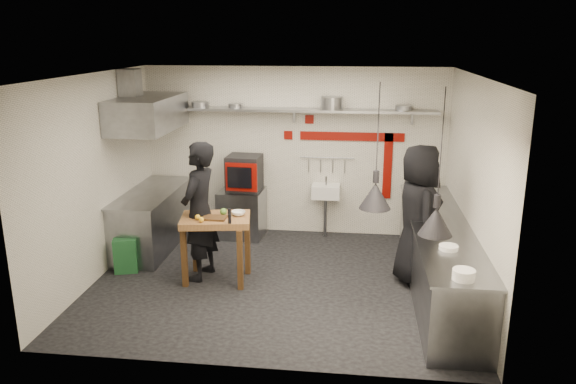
# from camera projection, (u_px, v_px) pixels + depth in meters

# --- Properties ---
(floor) EXTENTS (5.00, 5.00, 0.00)m
(floor) POSITION_uv_depth(u_px,v_px,m) (277.00, 281.00, 7.75)
(floor) COLOR black
(floor) RESTS_ON ground
(ceiling) EXTENTS (5.00, 5.00, 0.00)m
(ceiling) POSITION_uv_depth(u_px,v_px,m) (276.00, 75.00, 7.00)
(ceiling) COLOR beige
(ceiling) RESTS_ON floor
(wall_back) EXTENTS (5.00, 0.04, 2.80)m
(wall_back) POSITION_uv_depth(u_px,v_px,m) (294.00, 152.00, 9.38)
(wall_back) COLOR silver
(wall_back) RESTS_ON floor
(wall_front) EXTENTS (5.00, 0.04, 2.80)m
(wall_front) POSITION_uv_depth(u_px,v_px,m) (247.00, 239.00, 5.37)
(wall_front) COLOR silver
(wall_front) RESTS_ON floor
(wall_left) EXTENTS (0.04, 4.20, 2.80)m
(wall_left) POSITION_uv_depth(u_px,v_px,m) (96.00, 178.00, 7.66)
(wall_left) COLOR silver
(wall_left) RESTS_ON floor
(wall_right) EXTENTS (0.04, 4.20, 2.80)m
(wall_right) POSITION_uv_depth(u_px,v_px,m) (473.00, 190.00, 7.09)
(wall_right) COLOR silver
(wall_right) RESTS_ON floor
(red_band_horiz) EXTENTS (1.70, 0.02, 0.14)m
(red_band_horiz) POSITION_uv_depth(u_px,v_px,m) (352.00, 137.00, 9.18)
(red_band_horiz) COLOR #740A04
(red_band_horiz) RESTS_ON wall_back
(red_band_vert) EXTENTS (0.14, 0.02, 1.10)m
(red_band_vert) POSITION_uv_depth(u_px,v_px,m) (388.00, 166.00, 9.24)
(red_band_vert) COLOR #740A04
(red_band_vert) RESTS_ON wall_back
(red_tile_a) EXTENTS (0.14, 0.02, 0.14)m
(red_tile_a) POSITION_uv_depth(u_px,v_px,m) (309.00, 119.00, 9.19)
(red_tile_a) COLOR #740A04
(red_tile_a) RESTS_ON wall_back
(red_tile_b) EXTENTS (0.14, 0.02, 0.14)m
(red_tile_b) POSITION_uv_depth(u_px,v_px,m) (288.00, 135.00, 9.30)
(red_tile_b) COLOR #740A04
(red_tile_b) RESTS_ON wall_back
(back_shelf) EXTENTS (4.60, 0.34, 0.04)m
(back_shelf) POSITION_uv_depth(u_px,v_px,m) (293.00, 110.00, 9.02)
(back_shelf) COLOR slate
(back_shelf) RESTS_ON wall_back
(shelf_bracket_left) EXTENTS (0.04, 0.06, 0.24)m
(shelf_bracket_left) POSITION_uv_depth(u_px,v_px,m) (182.00, 113.00, 9.41)
(shelf_bracket_left) COLOR slate
(shelf_bracket_left) RESTS_ON wall_back
(shelf_bracket_mid) EXTENTS (0.04, 0.06, 0.24)m
(shelf_bracket_mid) POSITION_uv_depth(u_px,v_px,m) (294.00, 115.00, 9.19)
(shelf_bracket_mid) COLOR slate
(shelf_bracket_mid) RESTS_ON wall_back
(shelf_bracket_right) EXTENTS (0.04, 0.06, 0.24)m
(shelf_bracket_right) POSITION_uv_depth(u_px,v_px,m) (412.00, 117.00, 8.97)
(shelf_bracket_right) COLOR slate
(shelf_bracket_right) RESTS_ON wall_back
(pan_far_left) EXTENTS (0.36, 0.36, 0.09)m
(pan_far_left) POSITION_uv_depth(u_px,v_px,m) (200.00, 105.00, 9.17)
(pan_far_left) COLOR slate
(pan_far_left) RESTS_ON back_shelf
(pan_mid_left) EXTENTS (0.28, 0.28, 0.07)m
(pan_mid_left) POSITION_uv_depth(u_px,v_px,m) (236.00, 106.00, 9.11)
(pan_mid_left) COLOR slate
(pan_mid_left) RESTS_ON back_shelf
(stock_pot) EXTENTS (0.35, 0.35, 0.20)m
(stock_pot) POSITION_uv_depth(u_px,v_px,m) (332.00, 103.00, 8.91)
(stock_pot) COLOR slate
(stock_pot) RESTS_ON back_shelf
(pan_right) EXTENTS (0.34, 0.34, 0.08)m
(pan_right) POSITION_uv_depth(u_px,v_px,m) (404.00, 108.00, 8.80)
(pan_right) COLOR slate
(pan_right) RESTS_ON back_shelf
(oven_stand) EXTENTS (0.76, 0.70, 0.80)m
(oven_stand) POSITION_uv_depth(u_px,v_px,m) (242.00, 213.00, 9.41)
(oven_stand) COLOR slate
(oven_stand) RESTS_ON floor
(combi_oven) EXTENTS (0.57, 0.53, 0.58)m
(combi_oven) POSITION_uv_depth(u_px,v_px,m) (244.00, 173.00, 9.26)
(combi_oven) COLOR black
(combi_oven) RESTS_ON oven_stand
(oven_door) EXTENTS (0.52, 0.06, 0.46)m
(oven_door) POSITION_uv_depth(u_px,v_px,m) (241.00, 177.00, 8.96)
(oven_door) COLOR #740A04
(oven_door) RESTS_ON combi_oven
(oven_glass) EXTENTS (0.40, 0.04, 0.34)m
(oven_glass) POSITION_uv_depth(u_px,v_px,m) (239.00, 178.00, 8.94)
(oven_glass) COLOR black
(oven_glass) RESTS_ON oven_door
(hand_sink) EXTENTS (0.46, 0.34, 0.22)m
(hand_sink) POSITION_uv_depth(u_px,v_px,m) (326.00, 191.00, 9.31)
(hand_sink) COLOR silver
(hand_sink) RESTS_ON wall_back
(sink_tap) EXTENTS (0.03, 0.03, 0.14)m
(sink_tap) POSITION_uv_depth(u_px,v_px,m) (326.00, 181.00, 9.27)
(sink_tap) COLOR slate
(sink_tap) RESTS_ON hand_sink
(sink_drain) EXTENTS (0.06, 0.06, 0.66)m
(sink_drain) POSITION_uv_depth(u_px,v_px,m) (325.00, 217.00, 9.40)
(sink_drain) COLOR slate
(sink_drain) RESTS_ON floor
(utensil_rail) EXTENTS (0.90, 0.02, 0.02)m
(utensil_rail) POSITION_uv_depth(u_px,v_px,m) (327.00, 158.00, 9.30)
(utensil_rail) COLOR slate
(utensil_rail) RESTS_ON wall_back
(counter_right) EXTENTS (0.70, 3.80, 0.90)m
(counter_right) POSITION_uv_depth(u_px,v_px,m) (439.00, 258.00, 7.38)
(counter_right) COLOR slate
(counter_right) RESTS_ON floor
(counter_right_top) EXTENTS (0.76, 3.90, 0.03)m
(counter_right_top) POSITION_uv_depth(u_px,v_px,m) (441.00, 225.00, 7.26)
(counter_right_top) COLOR slate
(counter_right_top) RESTS_ON counter_right
(plate_stack) EXTENTS (0.28, 0.28, 0.11)m
(plate_stack) POSITION_uv_depth(u_px,v_px,m) (464.00, 275.00, 5.58)
(plate_stack) COLOR silver
(plate_stack) RESTS_ON counter_right_top
(small_bowl_right) EXTENTS (0.26, 0.26, 0.05)m
(small_bowl_right) POSITION_uv_depth(u_px,v_px,m) (449.00, 247.00, 6.37)
(small_bowl_right) COLOR silver
(small_bowl_right) RESTS_ON counter_right_top
(counter_left) EXTENTS (0.70, 1.90, 0.90)m
(counter_left) POSITION_uv_depth(u_px,v_px,m) (152.00, 220.00, 8.88)
(counter_left) COLOR slate
(counter_left) RESTS_ON floor
(counter_left_top) EXTENTS (0.76, 2.00, 0.03)m
(counter_left_top) POSITION_uv_depth(u_px,v_px,m) (150.00, 192.00, 8.76)
(counter_left_top) COLOR slate
(counter_left_top) RESTS_ON counter_left
(extractor_hood) EXTENTS (0.78, 1.60, 0.50)m
(extractor_hood) POSITION_uv_depth(u_px,v_px,m) (148.00, 113.00, 8.42)
(extractor_hood) COLOR slate
(extractor_hood) RESTS_ON ceiling
(hood_duct) EXTENTS (0.28, 0.28, 0.50)m
(hood_duct) POSITION_uv_depth(u_px,v_px,m) (130.00, 86.00, 8.34)
(hood_duct) COLOR slate
(hood_duct) RESTS_ON ceiling
(green_bin) EXTENTS (0.40, 0.40, 0.50)m
(green_bin) POSITION_uv_depth(u_px,v_px,m) (126.00, 254.00, 8.06)
(green_bin) COLOR #1D562A
(green_bin) RESTS_ON floor
(prep_table) EXTENTS (1.01, 0.78, 0.92)m
(prep_table) POSITION_uv_depth(u_px,v_px,m) (217.00, 249.00, 7.68)
(prep_table) COLOR olive
(prep_table) RESTS_ON floor
(cutting_board) EXTENTS (0.33, 0.24, 0.02)m
(cutting_board) POSITION_uv_depth(u_px,v_px,m) (214.00, 218.00, 7.48)
(cutting_board) COLOR #482D16
(cutting_board) RESTS_ON prep_table
(pepper_mill) EXTENTS (0.04, 0.04, 0.20)m
(pepper_mill) POSITION_uv_depth(u_px,v_px,m) (230.00, 216.00, 7.27)
(pepper_mill) COLOR black
(pepper_mill) RESTS_ON prep_table
(lemon_a) EXTENTS (0.08, 0.08, 0.07)m
(lemon_a) POSITION_uv_depth(u_px,v_px,m) (198.00, 217.00, 7.42)
(lemon_a) COLOR gold
(lemon_a) RESTS_ON prep_table
(lemon_b) EXTENTS (0.09, 0.09, 0.07)m
(lemon_b) POSITION_uv_depth(u_px,v_px,m) (201.00, 220.00, 7.33)
(lemon_b) COLOR gold
(lemon_b) RESTS_ON prep_table
(veg_ball) EXTENTS (0.11, 0.11, 0.10)m
(veg_ball) POSITION_uv_depth(u_px,v_px,m) (223.00, 212.00, 7.61)
(veg_ball) COLOR #4F7D2B
(veg_ball) RESTS_ON prep_table
(steel_tray) EXTENTS (0.17, 0.12, 0.03)m
(steel_tray) POSITION_uv_depth(u_px,v_px,m) (198.00, 213.00, 7.67)
(steel_tray) COLOR slate
(steel_tray) RESTS_ON prep_table
(bowl) EXTENTS (0.20, 0.20, 0.06)m
(bowl) POSITION_uv_depth(u_px,v_px,m) (238.00, 213.00, 7.62)
(bowl) COLOR silver
(bowl) RESTS_ON prep_table
(heat_lamp_near) EXTENTS (0.46, 0.46, 1.42)m
(heat_lamp_near) POSITION_uv_depth(u_px,v_px,m) (377.00, 147.00, 6.21)
(heat_lamp_near) COLOR black
(heat_lamp_near) RESTS_ON ceiling
(heat_lamp_far) EXTENTS (0.41, 0.41, 1.53)m
(heat_lamp_far) POSITION_uv_depth(u_px,v_px,m) (440.00, 163.00, 5.66)
(heat_lamp_far) COLOR black
(heat_lamp_far) RESTS_ON ceiling
(chef_left) EXTENTS (0.58, 0.78, 1.93)m
(chef_left) POSITION_uv_depth(u_px,v_px,m) (200.00, 211.00, 7.65)
(chef_left) COLOR black
(chef_left) RESTS_ON floor
(chef_right) EXTENTS (0.78, 1.04, 1.91)m
(chef_right) POSITION_uv_depth(u_px,v_px,m) (418.00, 215.00, 7.52)
(chef_right) COLOR black
(chef_right) RESTS_ON floor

